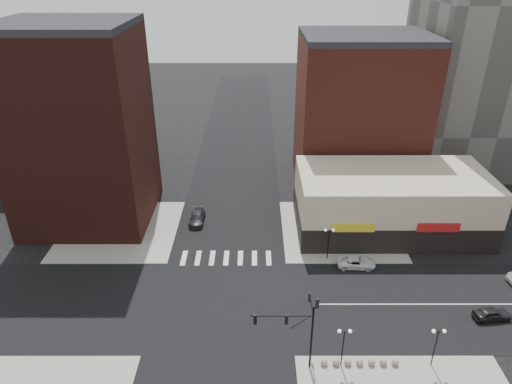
{
  "coord_description": "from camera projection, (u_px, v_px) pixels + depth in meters",
  "views": [
    {
      "loc": [
        3.45,
        -36.78,
        32.42
      ],
      "look_at": [
        3.48,
        4.33,
        11.0
      ],
      "focal_mm": 32.0,
      "sensor_mm": 36.0,
      "label": 1
    }
  ],
  "objects": [
    {
      "name": "road_ns",
      "position": [
        223.0,
        304.0,
        47.59
      ],
      "size": [
        14.0,
        200.0,
        0.02
      ],
      "primitive_type": "cube",
      "color": "black",
      "rests_on": "ground"
    },
    {
      "name": "sidewalk_ne",
      "position": [
        339.0,
        230.0,
        60.43
      ],
      "size": [
        15.0,
        15.0,
        0.12
      ],
      "primitive_type": "cube",
      "color": "gray",
      "rests_on": "ground"
    },
    {
      "name": "bollard_row",
      "position": [
        360.0,
        362.0,
        40.31
      ],
      "size": [
        6.92,
        0.62,
        0.62
      ],
      "color": "gray",
      "rests_on": "sidewalk_se"
    },
    {
      "name": "white_suv",
      "position": [
        356.0,
        262.0,
        53.08
      ],
      "size": [
        4.52,
        2.29,
        1.23
      ],
      "primitive_type": "imported",
      "rotation": [
        0.0,
        0.0,
        1.51
      ],
      "color": "white",
      "rests_on": "ground"
    },
    {
      "name": "street_lamp_se_a",
      "position": [
        344.0,
        338.0,
        38.99
      ],
      "size": [
        1.22,
        0.32,
        4.16
      ],
      "color": "black",
      "rests_on": "sidewalk_se"
    },
    {
      "name": "dark_sedan_north",
      "position": [
        197.0,
        218.0,
        61.99
      ],
      "size": [
        1.98,
        4.7,
        1.35
      ],
      "primitive_type": "imported",
      "rotation": [
        0.0,
        0.0,
        -0.02
      ],
      "color": "black",
      "rests_on": "ground"
    },
    {
      "name": "sidewalk_nw",
      "position": [
        121.0,
        230.0,
        60.42
      ],
      "size": [
        15.0,
        15.0,
        0.12
      ],
      "primitive_type": "cube",
      "color": "gray",
      "rests_on": "ground"
    },
    {
      "name": "street_lamp_ne",
      "position": [
        329.0,
        236.0,
        53.18
      ],
      "size": [
        1.22,
        0.32,
        4.16
      ],
      "color": "black",
      "rests_on": "sidewalk_ne"
    },
    {
      "name": "building_nw_low",
      "position": [
        40.0,
        136.0,
        74.96
      ],
      "size": [
        20.0,
        18.0,
        12.0
      ],
      "primitive_type": "cube",
      "color": "#3D1813",
      "rests_on": "ground"
    },
    {
      "name": "traffic_signal",
      "position": [
        301.0,
        322.0,
        38.36
      ],
      "size": [
        5.59,
        3.09,
        7.77
      ],
      "color": "black",
      "rests_on": "ground"
    },
    {
      "name": "road_ew",
      "position": [
        223.0,
        304.0,
        47.59
      ],
      "size": [
        200.0,
        14.0,
        0.02
      ],
      "primitive_type": "cube",
      "color": "black",
      "rests_on": "ground"
    },
    {
      "name": "building_ne_midrise",
      "position": [
        359.0,
        115.0,
        68.69
      ],
      "size": [
        18.0,
        15.0,
        22.0
      ],
      "primitive_type": "cube",
      "color": "maroon",
      "rests_on": "ground"
    },
    {
      "name": "dark_sedan_east",
      "position": [
        492.0,
        314.0,
        45.45
      ],
      "size": [
        3.89,
        1.9,
        1.28
      ],
      "primitive_type": "imported",
      "rotation": [
        0.0,
        0.0,
        1.68
      ],
      "color": "black",
      "rests_on": "ground"
    },
    {
      "name": "building_nw",
      "position": [
        80.0,
        130.0,
        58.21
      ],
      "size": [
        16.0,
        15.0,
        25.0
      ],
      "primitive_type": "cube",
      "color": "#3D1813",
      "rests_on": "ground"
    },
    {
      "name": "street_lamp_se_b",
      "position": [
        437.0,
        338.0,
        38.99
      ],
      "size": [
        1.22,
        0.32,
        4.16
      ],
      "color": "black",
      "rests_on": "sidewalk_se"
    },
    {
      "name": "building_ne_row",
      "position": [
        390.0,
        207.0,
        59.38
      ],
      "size": [
        24.2,
        12.2,
        8.0
      ],
      "color": "beige",
      "rests_on": "ground"
    },
    {
      "name": "ground",
      "position": [
        223.0,
        304.0,
        47.59
      ],
      "size": [
        240.0,
        240.0,
        0.0
      ],
      "primitive_type": "plane",
      "color": "black",
      "rests_on": "ground"
    }
  ]
}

